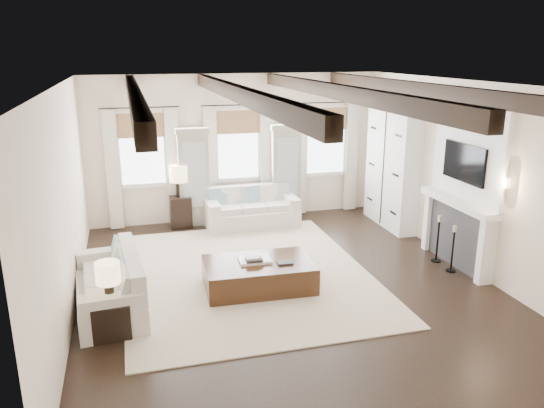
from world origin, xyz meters
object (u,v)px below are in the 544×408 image
object	(u,v)px
sofa_back	(251,210)
ottoman	(259,275)
side_table_front	(112,318)
side_table_back	(181,212)
sofa_left	(114,287)

from	to	relation	value
sofa_back	ottoman	size ratio (longest dim) A/B	1.16
sofa_back	side_table_front	xyz separation A→B (m)	(-2.85, -4.02, -0.10)
side_table_front	side_table_back	bearing A→B (deg)	72.48
sofa_left	side_table_front	xyz separation A→B (m)	(-0.02, -0.77, -0.10)
sofa_left	side_table_front	bearing A→B (deg)	-91.62
sofa_back	sofa_left	xyz separation A→B (m)	(-2.83, -3.25, 0.00)
sofa_back	sofa_left	distance (m)	4.31
sofa_back	ottoman	xyz separation A→B (m)	(-0.61, -3.13, -0.12)
ottoman	side_table_back	distance (m)	3.56
sofa_left	ottoman	distance (m)	2.22
ottoman	sofa_back	bearing A→B (deg)	81.25
ottoman	side_table_front	distance (m)	2.41
sofa_left	side_table_front	distance (m)	0.78
sofa_left	side_table_back	distance (m)	3.81
sofa_back	side_table_front	bearing A→B (deg)	-125.32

